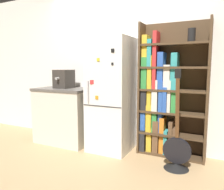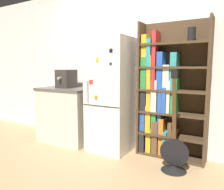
# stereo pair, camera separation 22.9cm
# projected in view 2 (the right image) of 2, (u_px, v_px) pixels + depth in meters

# --- Properties ---
(ground_plane) EXTENTS (16.00, 16.00, 0.00)m
(ground_plane) POSITION_uv_depth(u_px,v_px,m) (106.00, 152.00, 3.29)
(ground_plane) COLOR tan
(wall_back) EXTENTS (8.00, 0.05, 2.60)m
(wall_back) POSITION_uv_depth(u_px,v_px,m) (121.00, 66.00, 3.54)
(wall_back) COLOR white
(wall_back) RESTS_ON ground_plane
(refrigerator) EXTENTS (0.61, 0.62, 1.71)m
(refrigerator) POSITION_uv_depth(u_px,v_px,m) (111.00, 95.00, 3.32)
(refrigerator) COLOR white
(refrigerator) RESTS_ON ground_plane
(bookshelf) EXTENTS (0.94, 0.29, 1.90)m
(bookshelf) POSITION_uv_depth(u_px,v_px,m) (165.00, 97.00, 3.08)
(bookshelf) COLOR #4C3823
(bookshelf) RESTS_ON ground_plane
(kitchen_counter) EXTENTS (0.95, 0.64, 0.93)m
(kitchen_counter) POSITION_uv_depth(u_px,v_px,m) (68.00, 114.00, 3.78)
(kitchen_counter) COLOR beige
(kitchen_counter) RESTS_ON ground_plane
(espresso_machine) EXTENTS (0.26, 0.34, 0.31)m
(espresso_machine) POSITION_uv_depth(u_px,v_px,m) (66.00, 79.00, 3.71)
(espresso_machine) COLOR #38332D
(espresso_machine) RESTS_ON kitchen_counter
(guitar) EXTENTS (0.35, 0.31, 1.26)m
(guitar) POSITION_uv_depth(u_px,v_px,m) (174.00, 157.00, 2.68)
(guitar) COLOR black
(guitar) RESTS_ON ground_plane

